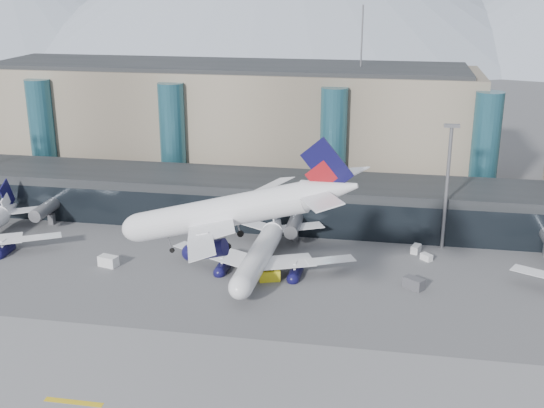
% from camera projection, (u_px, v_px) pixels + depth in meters
% --- Properties ---
extents(ground, '(900.00, 900.00, 0.00)m').
position_uv_depth(ground, '(248.00, 357.00, 99.05)').
color(ground, '#515154').
rests_on(ground, ground).
extents(concourse, '(170.00, 27.00, 10.00)m').
position_uv_depth(concourse, '(303.00, 202.00, 151.35)').
color(concourse, black).
rests_on(concourse, ground).
extents(terminal_main, '(130.00, 30.00, 31.00)m').
position_uv_depth(terminal_main, '(227.00, 122.00, 182.35)').
color(terminal_main, gray).
rests_on(terminal_main, ground).
extents(teal_towers, '(116.40, 19.40, 46.00)m').
position_uv_depth(teal_towers, '(251.00, 143.00, 166.20)').
color(teal_towers, '#25596A').
rests_on(teal_towers, ground).
extents(lightmast_mid, '(3.00, 1.20, 25.60)m').
position_uv_depth(lightmast_mid, '(447.00, 180.00, 134.22)').
color(lightmast_mid, slate).
rests_on(lightmast_mid, ground).
extents(hero_jet, '(35.51, 35.57, 11.54)m').
position_uv_depth(hero_jet, '(241.00, 203.00, 88.95)').
color(hero_jet, white).
rests_on(hero_jet, ground).
extents(jet_parked_mid, '(37.19, 36.11, 11.98)m').
position_uv_depth(jet_parked_mid, '(263.00, 244.00, 128.65)').
color(jet_parked_mid, white).
rests_on(jet_parked_mid, ground).
extents(veh_a, '(3.99, 2.85, 2.02)m').
position_uv_depth(veh_a, '(108.00, 261.00, 129.74)').
color(veh_a, silver).
rests_on(veh_a, ground).
extents(veh_b, '(2.43, 3.30, 1.72)m').
position_uv_depth(veh_b, '(267.00, 254.00, 133.30)').
color(veh_b, gold).
rests_on(veh_b, ground).
extents(veh_c, '(4.05, 3.65, 2.01)m').
position_uv_depth(veh_c, '(414.00, 283.00, 120.39)').
color(veh_c, '#45454A').
rests_on(veh_c, ground).
extents(veh_d, '(2.25, 3.04, 1.55)m').
position_uv_depth(veh_d, '(416.00, 249.00, 136.19)').
color(veh_d, silver).
rests_on(veh_d, ground).
extents(veh_g, '(2.51, 2.51, 1.31)m').
position_uv_depth(veh_g, '(426.00, 257.00, 132.53)').
color(veh_g, silver).
rests_on(veh_g, ground).
extents(veh_h, '(4.19, 3.10, 2.07)m').
position_uv_depth(veh_h, '(269.00, 275.00, 123.61)').
color(veh_h, gold).
rests_on(veh_h, ground).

